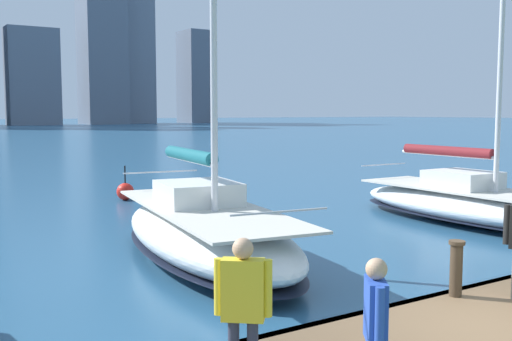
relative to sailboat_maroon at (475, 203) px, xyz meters
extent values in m
cube|color=brown|center=(9.04, 7.11, -0.09)|extent=(28.00, 2.80, 0.10)
cube|color=#473828|center=(9.04, 5.79, -0.09)|extent=(28.00, 0.16, 0.10)
cylinder|color=#473828|center=(9.04, 5.96, -0.39)|extent=(0.28, 0.28, 0.50)
cube|color=slate|center=(-70.36, -159.46, 13.72)|extent=(7.94, 11.10, 28.72)
cube|color=slate|center=(-51.80, -160.43, 25.63)|extent=(8.58, 7.13, 52.54)
cube|color=slate|center=(-39.23, -155.50, 22.89)|extent=(11.46, 11.90, 47.07)
cube|color=slate|center=(-19.74, -153.70, 12.03)|extent=(13.03, 7.59, 25.36)
ellipsoid|color=silver|center=(0.00, 0.04, -0.13)|extent=(3.05, 9.31, 1.03)
ellipsoid|color=black|center=(0.00, 0.04, -0.41)|extent=(3.06, 9.35, 0.10)
cube|color=beige|center=(0.00, 0.04, 0.42)|extent=(2.50, 8.19, 0.06)
cube|color=silver|center=(0.00, -0.52, 0.72)|extent=(1.79, 2.06, 0.55)
cylinder|color=silver|center=(0.01, 0.74, 6.26)|extent=(0.16, 0.16, 11.63)
cylinder|color=silver|center=(-0.01, -1.21, 1.50)|extent=(0.16, 3.90, 0.12)
cylinder|color=maroon|center=(-0.01, -1.21, 1.62)|extent=(0.35, 3.59, 0.32)
cylinder|color=silver|center=(-0.04, -4.13, 0.94)|extent=(2.22, 0.06, 0.04)
ellipsoid|color=white|center=(9.53, -0.38, -0.03)|extent=(4.14, 8.92, 1.24)
ellipsoid|color=black|center=(9.53, -0.38, -0.37)|extent=(4.16, 8.96, 0.10)
cube|color=beige|center=(9.53, -0.38, 0.62)|extent=(3.46, 7.82, 0.06)
cube|color=silver|center=(9.46, -0.89, 0.93)|extent=(2.04, 2.12, 0.55)
cylinder|color=silver|center=(9.62, 0.26, 4.75)|extent=(0.16, 0.16, 8.20)
cylinder|color=silver|center=(9.38, -1.52, 1.70)|extent=(0.61, 3.59, 0.12)
cylinder|color=#19606B|center=(9.38, -1.52, 1.82)|extent=(0.77, 3.33, 0.32)
cylinder|color=silver|center=(10.07, 3.54, 1.14)|extent=(1.93, 0.31, 0.04)
cylinder|color=silver|center=(9.01, -4.20, 1.14)|extent=(2.23, 0.35, 0.04)
cube|color=#284CB7|center=(12.12, 8.11, 1.01)|extent=(0.39, 0.45, 0.62)
cylinder|color=#284CB7|center=(12.27, 8.31, 1.04)|extent=(0.09, 0.09, 0.57)
cylinder|color=#284CB7|center=(11.98, 7.91, 1.04)|extent=(0.09, 0.09, 0.57)
sphere|color=tan|center=(12.12, 8.11, 1.43)|extent=(0.21, 0.21, 0.21)
cube|color=yellow|center=(12.97, 7.02, 1.08)|extent=(0.47, 0.43, 0.66)
cylinder|color=yellow|center=(13.17, 6.86, 1.10)|extent=(0.10, 0.10, 0.60)
cylinder|color=yellow|center=(12.76, 7.18, 1.10)|extent=(0.10, 0.10, 0.60)
sphere|color=tan|center=(12.97, 7.02, 1.52)|extent=(0.22, 0.22, 0.22)
cylinder|color=black|center=(7.78, 6.51, 1.16)|extent=(0.10, 0.10, 0.63)
cylinder|color=#423323|center=(8.33, 6.01, 0.38)|extent=(0.20, 0.20, 0.85)
cylinder|color=#423323|center=(8.33, 6.01, 0.84)|extent=(0.26, 0.26, 0.06)
sphere|color=red|center=(7.70, -10.84, -0.29)|extent=(0.70, 0.70, 0.70)
cylinder|color=black|center=(7.70, -10.84, 0.41)|extent=(0.06, 0.06, 0.70)
camera|label=1|loc=(16.12, 12.23, 2.93)|focal=42.00mm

